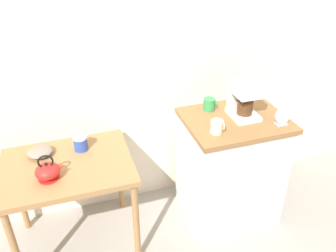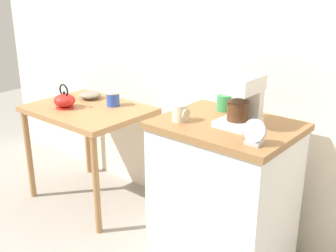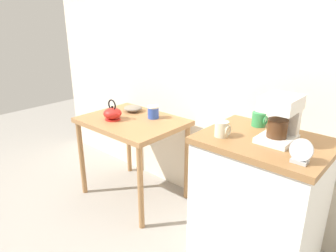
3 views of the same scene
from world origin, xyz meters
The scene contains 11 objects.
ground_plane centered at (0.00, 0.00, 0.00)m, with size 8.00×8.00×0.00m, color gray.
back_wall centered at (0.10, 0.42, 1.40)m, with size 4.40×0.10×2.80m, color beige.
wooden_table centered at (-0.61, 0.00, 0.63)m, with size 0.83×0.63×0.72m.
kitchen_counter centered at (0.56, -0.05, 0.44)m, with size 0.71×0.56×0.88m.
bowl_stoneware centered at (-0.77, 0.15, 0.75)m, with size 0.16×0.16×0.05m.
teakettle centered at (-0.72, -0.11, 0.78)m, with size 0.18×0.15×0.17m.
canister_enamel centered at (-0.50, 0.14, 0.78)m, with size 0.10×0.10×0.11m.
coffee_maker centered at (0.62, -0.02, 1.02)m, with size 0.18×0.22×0.26m.
mug_small_cream centered at (0.35, -0.18, 0.93)m, with size 0.09×0.08×0.09m.
mug_tall_green centered at (0.43, 0.13, 0.93)m, with size 0.09×0.08×0.09m.
table_clock centered at (0.81, -0.22, 0.94)m, with size 0.11×0.05×0.12m.
Camera 3 is at (1.21, -1.61, 1.54)m, focal length 32.75 mm.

